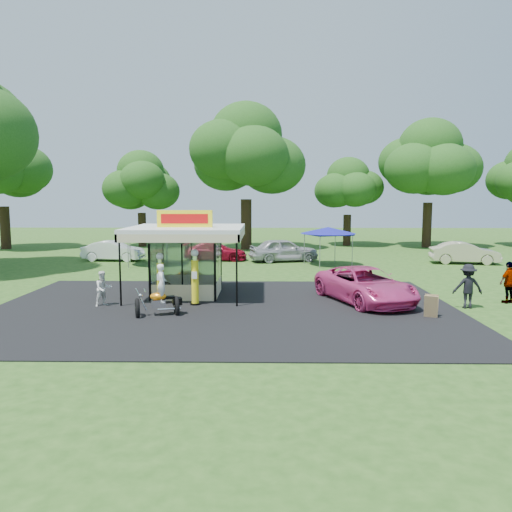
% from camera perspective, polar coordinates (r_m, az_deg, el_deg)
% --- Properties ---
extents(ground, '(120.00, 120.00, 0.00)m').
position_cam_1_polar(ground, '(19.64, -4.21, -7.38)').
color(ground, '#244917').
rests_on(ground, ground).
extents(asphalt_apron, '(20.00, 14.00, 0.04)m').
position_cam_1_polar(asphalt_apron, '(21.57, -3.73, -6.04)').
color(asphalt_apron, black).
rests_on(asphalt_apron, ground).
extents(gas_station_kiosk, '(5.40, 5.40, 4.18)m').
position_cam_1_polar(gas_station_kiosk, '(24.43, -7.87, -0.39)').
color(gas_station_kiosk, white).
rests_on(gas_station_kiosk, ground).
extents(gas_pump_left, '(0.44, 0.44, 2.34)m').
position_cam_1_polar(gas_pump_left, '(22.60, -10.88, -2.71)').
color(gas_pump_left, black).
rests_on(gas_pump_left, ground).
extents(gas_pump_right, '(0.47, 0.47, 2.52)m').
position_cam_1_polar(gas_pump_right, '(22.22, -6.99, -2.58)').
color(gas_pump_right, black).
rests_on(gas_pump_right, ground).
extents(motorcycle, '(1.95, 1.33, 2.21)m').
position_cam_1_polar(motorcycle, '(20.52, -10.88, -4.41)').
color(motorcycle, black).
rests_on(motorcycle, ground).
extents(spare_tires, '(1.03, 0.71, 0.85)m').
position_cam_1_polar(spare_tires, '(24.08, -10.48, -3.84)').
color(spare_tires, black).
rests_on(spare_tires, ground).
extents(a_frame_sign, '(0.56, 0.64, 0.92)m').
position_cam_1_polar(a_frame_sign, '(21.08, 19.38, -5.46)').
color(a_frame_sign, '#593819').
rests_on(a_frame_sign, ground).
extents(kiosk_car, '(2.82, 1.13, 0.96)m').
position_cam_1_polar(kiosk_car, '(26.78, -7.11, -2.57)').
color(kiosk_car, yellow).
rests_on(kiosk_car, ground).
extents(pink_sedan, '(4.48, 6.35, 1.61)m').
position_cam_1_polar(pink_sedan, '(23.26, 12.36, -3.28)').
color(pink_sedan, '#D53981').
rests_on(pink_sedan, ground).
extents(spectator_west, '(0.97, 0.95, 1.57)m').
position_cam_1_polar(spectator_west, '(22.95, -17.05, -3.59)').
color(spectator_west, white).
rests_on(spectator_west, ground).
extents(spectator_east_a, '(1.28, 0.79, 1.92)m').
position_cam_1_polar(spectator_east_a, '(23.43, 23.05, -3.20)').
color(spectator_east_a, black).
rests_on(spectator_east_a, ground).
extents(spectator_east_b, '(1.21, 0.89, 1.91)m').
position_cam_1_polar(spectator_east_b, '(25.32, 26.96, -2.70)').
color(spectator_east_b, gray).
rests_on(spectator_east_b, ground).
extents(bg_car_a, '(4.67, 1.92, 1.51)m').
position_cam_1_polar(bg_car_a, '(39.23, -16.00, 0.57)').
color(bg_car_a, white).
rests_on(bg_car_a, ground).
extents(bg_car_b, '(4.84, 2.12, 1.38)m').
position_cam_1_polar(bg_car_b, '(38.08, -4.64, 0.53)').
color(bg_car_b, maroon).
rests_on(bg_car_b, ground).
extents(bg_car_c, '(5.46, 3.27, 1.74)m').
position_cam_1_polar(bg_car_c, '(37.34, 3.20, 0.70)').
color(bg_car_c, '#A7A6AB').
rests_on(bg_car_c, ground).
extents(bg_car_e, '(4.95, 2.33, 1.57)m').
position_cam_1_polar(bg_car_e, '(39.11, 22.72, 0.33)').
color(bg_car_e, '#BCB38F').
rests_on(bg_car_e, ground).
extents(tent_west, '(4.09, 4.09, 2.86)m').
position_cam_1_polar(tent_west, '(36.13, -12.29, 3.09)').
color(tent_west, gray).
rests_on(tent_west, ground).
extents(tent_east, '(3.87, 3.87, 2.71)m').
position_cam_1_polar(tent_east, '(35.45, 8.24, 2.88)').
color(tent_east, gray).
rests_on(tent_east, ground).
extents(oak_far_a, '(9.32, 9.32, 11.05)m').
position_cam_1_polar(oak_far_a, '(51.96, -27.03, 8.47)').
color(oak_far_a, black).
rests_on(oak_far_a, ground).
extents(oak_far_b, '(7.63, 7.63, 9.10)m').
position_cam_1_polar(oak_far_b, '(49.95, -13.00, 7.72)').
color(oak_far_b, black).
rests_on(oak_far_b, ground).
extents(oak_far_c, '(11.08, 11.08, 13.06)m').
position_cam_1_polar(oak_far_c, '(46.17, -1.14, 11.07)').
color(oak_far_c, black).
rests_on(oak_far_c, ground).
extents(oak_far_d, '(7.17, 7.17, 8.53)m').
position_cam_1_polar(oak_far_d, '(50.45, 10.45, 7.35)').
color(oak_far_d, black).
rests_on(oak_far_d, ground).
extents(oak_far_e, '(10.01, 10.01, 11.92)m').
position_cam_1_polar(oak_far_e, '(50.67, 19.19, 9.55)').
color(oak_far_e, black).
rests_on(oak_far_e, ground).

